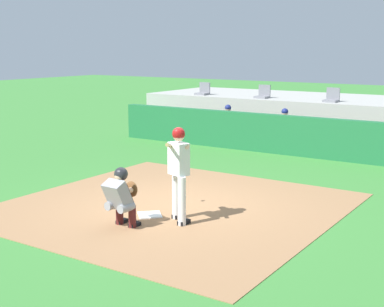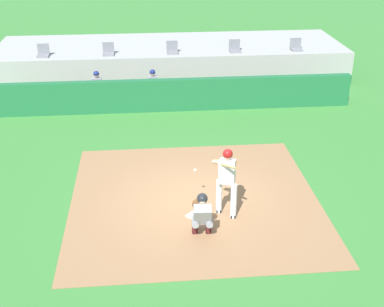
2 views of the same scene
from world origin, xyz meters
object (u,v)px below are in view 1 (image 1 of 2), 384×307
at_px(dugout_player_0, 226,123).
at_px(stadium_seat_1, 263,94).
at_px(catcher_crouched, 122,195).
at_px(dugout_player_1, 283,128).
at_px(stadium_seat_2, 332,98).
at_px(batter_at_plate, 178,168).
at_px(stadium_seat_0, 203,91).
at_px(home_plate, 150,215).

xyz_separation_m(dugout_player_0, stadium_seat_1, (0.38, 2.03, 0.86)).
height_order(catcher_crouched, stadium_seat_1, stadium_seat_1).
bearing_deg(dugout_player_1, stadium_seat_1, 130.36).
height_order(dugout_player_1, stadium_seat_2, stadium_seat_2).
bearing_deg(stadium_seat_1, dugout_player_0, -100.64).
distance_m(batter_at_plate, dugout_player_0, 8.94).
height_order(batter_at_plate, stadium_seat_2, stadium_seat_2).
distance_m(catcher_crouched, dugout_player_0, 9.45).
bearing_deg(stadium_seat_2, stadium_seat_1, 180.00).
relative_size(dugout_player_0, dugout_player_1, 1.00).
relative_size(dugout_player_1, stadium_seat_1, 2.71).
relative_size(batter_at_plate, stadium_seat_2, 3.76).
distance_m(catcher_crouched, stadium_seat_1, 11.34).
height_order(batter_at_plate, dugout_player_1, batter_at_plate).
height_order(dugout_player_1, stadium_seat_0, stadium_seat_0).
height_order(dugout_player_0, stadium_seat_1, stadium_seat_1).
height_order(catcher_crouched, dugout_player_1, dugout_player_1).
height_order(home_plate, dugout_player_1, dugout_player_1).
distance_m(home_plate, dugout_player_0, 8.70).
height_order(catcher_crouched, dugout_player_0, dugout_player_0).
relative_size(batter_at_plate, stadium_seat_0, 3.76).
xyz_separation_m(stadium_seat_0, stadium_seat_1, (2.60, 0.00, 0.00)).
relative_size(catcher_crouched, dugout_player_1, 1.52).
bearing_deg(catcher_crouched, batter_at_plate, 50.10).
bearing_deg(stadium_seat_1, home_plate, -75.67).
relative_size(stadium_seat_0, stadium_seat_2, 1.00).
relative_size(home_plate, dugout_player_0, 0.34).
height_order(batter_at_plate, dugout_player_0, batter_at_plate).
height_order(stadium_seat_0, stadium_seat_1, same).
relative_size(catcher_crouched, stadium_seat_2, 4.13).
bearing_deg(batter_at_plate, catcher_crouched, -129.90).
distance_m(home_plate, stadium_seat_0, 11.53).
bearing_deg(batter_at_plate, stadium_seat_2, 93.88).
bearing_deg(stadium_seat_0, catcher_crouched, -64.67).
bearing_deg(stadium_seat_0, dugout_player_1, -25.17).
bearing_deg(stadium_seat_0, batter_at_plate, -59.94).
relative_size(stadium_seat_1, stadium_seat_2, 1.00).
relative_size(dugout_player_1, stadium_seat_2, 2.71).
distance_m(dugout_player_1, stadium_seat_2, 2.37).
height_order(batter_at_plate, catcher_crouched, batter_at_plate).
bearing_deg(dugout_player_1, home_plate, -83.90).
distance_m(dugout_player_1, stadium_seat_1, 2.81).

